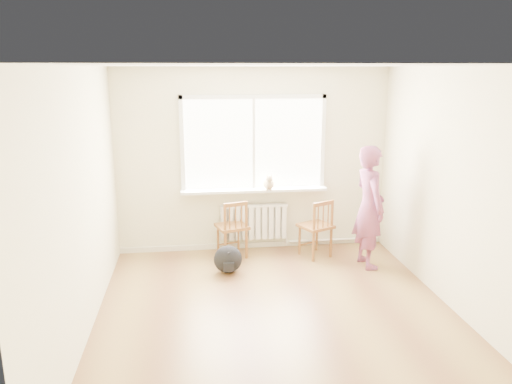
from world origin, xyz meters
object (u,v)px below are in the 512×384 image
object	(u,v)px
chair_right	(318,228)
cat	(269,183)
person	(369,207)
backpack	(228,259)
chair_left	(233,229)

from	to	relation	value
chair_right	cat	distance (m)	0.97
person	backpack	bearing A→B (deg)	84.69
chair_left	cat	xyz separation A→B (m)	(0.54, 0.19, 0.62)
chair_right	backpack	size ratio (longest dim) A/B	2.27
cat	backpack	xyz separation A→B (m)	(-0.66, -0.74, -0.86)
chair_left	person	xyz separation A→B (m)	(1.82, -0.54, 0.41)
person	cat	bearing A→B (deg)	54.54
person	chair_left	bearing A→B (deg)	67.66
chair_right	cat	xyz separation A→B (m)	(-0.67, 0.32, 0.62)
chair_left	chair_right	distance (m)	1.22
chair_left	backpack	xyz separation A→B (m)	(-0.12, -0.56, -0.24)
chair_right	cat	bearing A→B (deg)	-50.18
chair_left	cat	distance (m)	0.85
chair_left	chair_right	bearing A→B (deg)	158.02
chair_right	person	distance (m)	0.83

